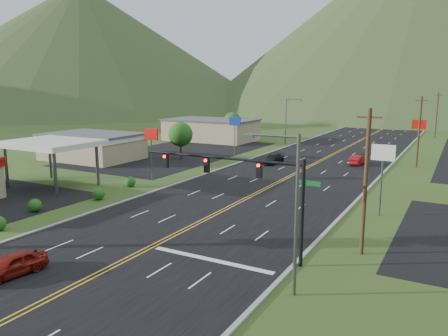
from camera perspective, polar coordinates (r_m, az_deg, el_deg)
The scene contains 21 objects.
traffic_signal at distance 29.07m, azimuth 2.79°, elevation -1.42°, with size 13.10×0.43×7.00m.
streetlight_east at distance 23.75m, azimuth 8.75°, elevation -4.68°, with size 3.28×0.25×9.00m.
streetlight_west at distance 87.34m, azimuth 8.29°, elevation 6.49°, with size 3.28×0.25×9.00m.
gas_canopy at distance 53.34m, azimuth -21.68°, elevation 2.89°, with size 10.00×8.00×5.30m.
building_west_mid at distance 71.65m, azimuth -16.84°, elevation 2.90°, with size 14.40×10.40×4.10m.
building_west_far at distance 92.82m, azimuth -1.71°, elevation 5.03°, with size 18.40×11.40×4.50m.
pole_sign_west_a at distance 53.41m, azimuth -9.52°, elevation 3.70°, with size 2.00×0.18×6.40m.
pole_sign_west_b at distance 71.87m, azimuth 1.44°, elevation 5.61°, with size 2.00×0.18×6.40m.
pole_sign_east_a at distance 40.51m, azimuth 20.03°, elevation 0.99°, with size 2.00×0.18×6.40m.
pole_sign_east_b at distance 72.09m, azimuth 24.07°, elevation 4.70°, with size 2.00×0.18×6.40m.
tree_west_a at distance 69.08m, azimuth -5.70°, elevation 4.39°, with size 3.84×3.84×5.82m.
tree_west_b at distance 94.71m, azimuth 1.10°, elevation 6.14°, with size 3.84×3.84×5.82m.
utility_pole_a at distance 30.71m, azimuth 18.01°, elevation -1.67°, with size 1.60×0.28×10.00m.
utility_pole_b at distance 67.08m, azimuth 24.12°, elevation 4.38°, with size 1.60×0.28×10.00m.
utility_pole_c at distance 106.88m, azimuth 26.03°, elevation 6.25°, with size 1.60×0.28×10.00m.
utility_pole_d at distance 146.79m, azimuth 26.90°, elevation 7.10°, with size 1.60×0.28×10.00m.
mountain_n at distance 234.40m, azimuth 25.14°, elevation 17.35°, with size 220.00×220.00×85.00m, color #24391A.
mountain_nw at distance 232.36m, azimuth -18.02°, elevation 14.78°, with size 190.00×190.00×60.00m, color #24391A.
car_red_near at distance 30.04m, azimuth -25.92°, elevation -11.34°, with size 1.66×4.13×1.41m, color maroon.
car_dark_mid at distance 65.06m, azimuth 6.35°, elevation 1.14°, with size 1.95×4.80×1.39m, color black.
car_red_far at distance 66.87m, azimuth 17.13°, elevation 1.00°, with size 1.49×4.27×1.41m, color maroon.
Camera 1 is at (18.93, -11.56, 11.43)m, focal length 35.00 mm.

